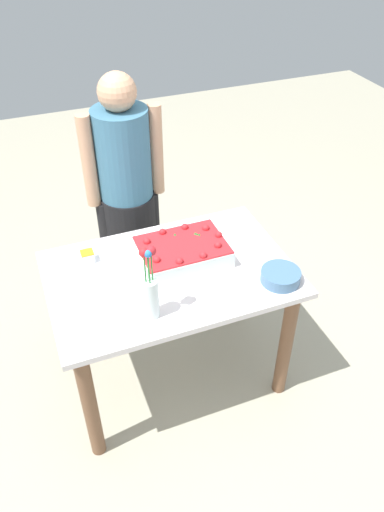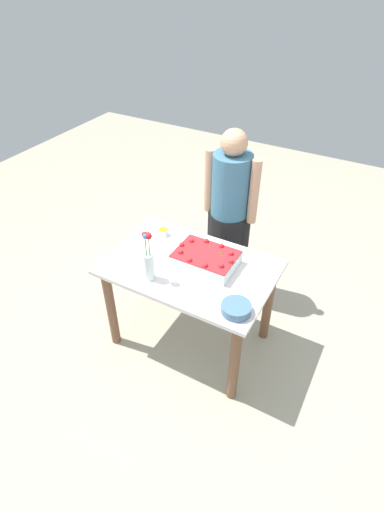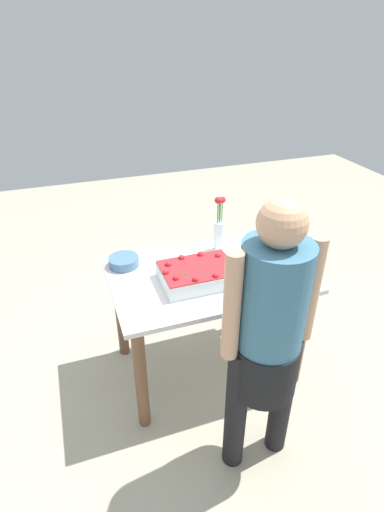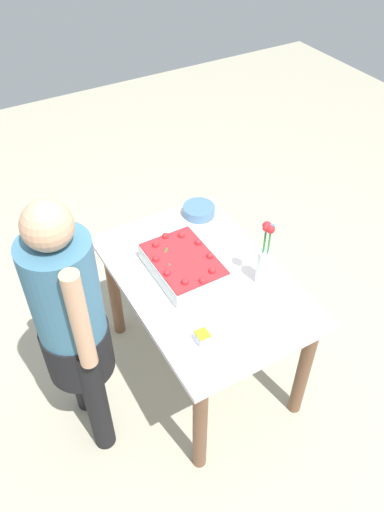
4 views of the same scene
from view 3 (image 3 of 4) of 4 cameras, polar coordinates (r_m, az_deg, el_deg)
name	(u,v)px [view 3 (image 3 of 4)]	position (r m, az deg, el deg)	size (l,w,h in m)	color
ground_plane	(206,364)	(2.86, 1.96, -15.23)	(8.00, 8.00, 0.00)	#ABA58E
dining_table	(207,293)	(2.46, 2.21, -5.26)	(1.16, 0.77, 0.76)	white
sheet_cake	(198,274)	(2.28, 0.84, -2.57)	(0.42, 0.30, 0.12)	white
serving_plate_with_slice	(277,278)	(2.35, 12.09, -3.11)	(0.19, 0.19, 0.07)	white
cake_knife	(252,244)	(2.71, 8.51, 1.72)	(0.22, 0.02, 0.00)	silver
flower_vase	(219,230)	(2.56, 3.89, 3.76)	(0.07, 0.07, 0.37)	white
fruit_bowl	(124,262)	(2.47, -9.72, -0.78)	(0.18, 0.18, 0.06)	teal
person_standing	(268,332)	(1.84, 10.86, -10.65)	(0.45, 0.31, 1.49)	black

